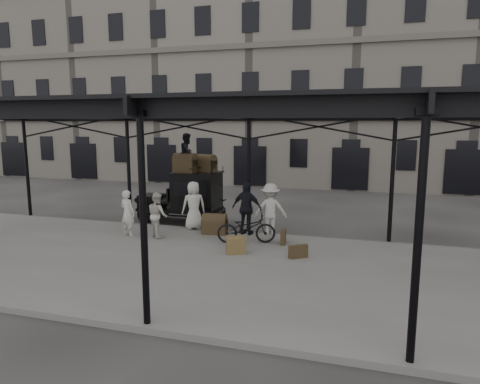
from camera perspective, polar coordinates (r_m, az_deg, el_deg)
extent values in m
plane|color=#383533|center=(14.35, -0.99, -7.74)|extent=(120.00, 120.00, 0.00)
cube|color=slate|center=(12.52, -3.78, -9.95)|extent=(28.00, 8.00, 0.15)
cylinder|color=black|center=(20.77, -26.52, 2.61)|extent=(0.14, 0.14, 4.30)
cylinder|color=black|center=(15.78, 1.17, 1.80)|extent=(0.14, 0.14, 4.30)
cylinder|color=black|center=(8.62, -12.72, -4.61)|extent=(0.14, 0.14, 4.30)
cube|color=black|center=(15.65, 1.20, 10.29)|extent=(22.00, 0.10, 0.45)
cube|color=black|center=(8.39, -13.28, 11.05)|extent=(22.00, 0.10, 0.45)
cube|color=black|center=(12.13, -3.51, 11.41)|extent=(22.50, 9.00, 0.08)
cube|color=silver|center=(12.13, -3.51, 11.74)|extent=(18.00, 7.00, 0.04)
cube|color=slate|center=(31.49, 9.16, 14.19)|extent=(64.00, 8.00, 14.00)
cylinder|color=black|center=(18.27, -12.40, -2.97)|extent=(0.80, 0.10, 0.80)
cylinder|color=black|center=(19.52, -10.37, -2.13)|extent=(0.80, 0.10, 0.80)
cylinder|color=black|center=(17.19, -4.77, -3.55)|extent=(0.80, 0.10, 0.80)
cylinder|color=black|center=(18.50, -3.15, -2.61)|extent=(0.80, 0.10, 0.80)
cube|color=black|center=(18.32, -7.90, -2.33)|extent=(3.60, 1.25, 0.12)
cube|color=black|center=(18.85, -11.66, -1.18)|extent=(0.90, 1.00, 0.55)
cube|color=black|center=(19.08, -12.91, -1.10)|extent=(0.06, 0.70, 0.55)
cube|color=black|center=(18.47, -9.48, -1.01)|extent=(0.70, 1.30, 0.10)
cube|color=black|center=(17.88, -5.77, 0.04)|extent=(1.80, 1.45, 1.55)
cube|color=black|center=(17.19, -6.70, 0.33)|extent=(1.40, 0.02, 0.60)
cube|color=black|center=(17.77, -5.81, 2.58)|extent=(1.90, 1.55, 0.06)
imported|color=silver|center=(15.87, -14.76, -2.73)|extent=(0.69, 0.53, 1.67)
imported|color=beige|center=(15.49, -10.93, -3.00)|extent=(0.99, 0.97, 1.61)
imported|color=silver|center=(16.45, -6.19, -1.76)|extent=(1.07, 0.99, 1.84)
imported|color=black|center=(15.50, 0.92, -2.17)|extent=(1.20, 0.63, 1.95)
imported|color=beige|center=(15.55, 4.04, -2.30)|extent=(1.36, 1.02, 1.88)
imported|color=black|center=(14.51, 0.85, -4.81)|extent=(2.08, 1.25, 1.03)
imported|color=black|center=(17.74, -7.02, 5.23)|extent=(0.66, 0.82, 1.59)
cube|color=olive|center=(13.48, -0.56, -7.08)|extent=(0.72, 0.64, 0.50)
cube|color=#4B3B23|center=(14.58, 5.80, -5.98)|extent=(0.21, 0.61, 0.45)
cube|color=#4B3B23|center=(13.11, 7.76, -7.86)|extent=(0.58, 0.46, 0.40)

